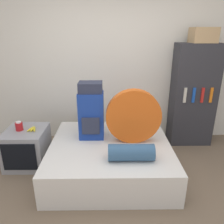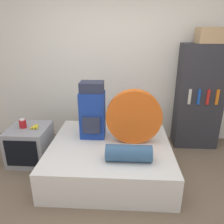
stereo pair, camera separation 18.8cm
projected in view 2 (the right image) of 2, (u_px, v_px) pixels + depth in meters
ground_plane at (109, 214)px, 2.34m from camera, size 16.00×16.00×0.00m
wall_back at (117, 65)px, 3.65m from camera, size 8.00×0.05×2.60m
bed at (110, 157)px, 3.01m from camera, size 1.60×1.50×0.42m
backpack at (92, 111)px, 3.02m from camera, size 0.34×0.29×0.79m
tent_bag at (134, 117)px, 2.85m from camera, size 0.73×0.13×0.73m
sleeping_roll at (129, 153)px, 2.51m from camera, size 0.53×0.20×0.20m
television at (30, 144)px, 3.23m from camera, size 0.56×0.60×0.53m
canister at (23, 124)px, 3.12m from camera, size 0.10×0.10×0.13m
banana_bunch at (36, 127)px, 3.13m from camera, size 0.13×0.18×0.03m
bookshelf at (199, 97)px, 3.51m from camera, size 0.68×0.39×1.67m
cardboard_box at (210, 35)px, 3.15m from camera, size 0.35×0.31×0.22m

